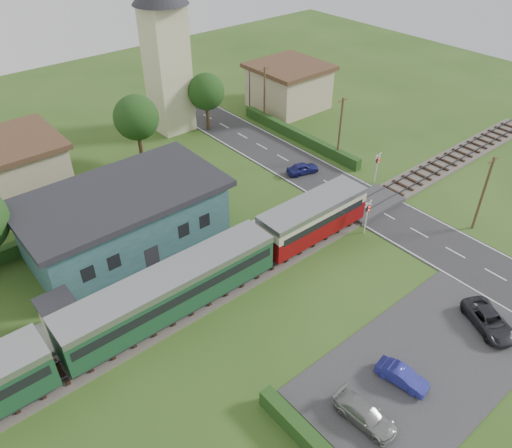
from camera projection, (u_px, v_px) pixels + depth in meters
ground at (308, 261)px, 39.96m from camera, size 120.00×120.00×0.00m
railway_track at (291, 248)px, 41.13m from camera, size 76.00×3.20×0.49m
road at (387, 215)px, 45.12m from camera, size 6.00×70.00×0.05m
car_park at (424, 364)px, 31.70m from camera, size 17.00×9.00×0.08m
crossing_deck at (370, 204)px, 46.24m from camera, size 6.20×3.40×0.45m
platform at (166, 279)px, 37.88m from camera, size 30.00×3.00×0.45m
equipment_hut at (59, 315)px, 32.85m from camera, size 2.30×2.30×2.55m
station_building at (125, 219)px, 40.03m from camera, size 16.00×9.00×5.30m
train at (130, 312)px, 32.45m from camera, size 43.20×2.90×3.40m
church_tower at (164, 41)px, 53.93m from camera, size 6.00×6.00×17.60m
house_west at (4, 171)px, 46.09m from camera, size 10.80×8.80×5.50m
house_east at (289, 86)px, 63.57m from camera, size 8.80×8.80×5.50m
hedge_roadside at (298, 136)px, 56.89m from camera, size 0.80×18.00×1.20m
hedge_station at (104, 215)px, 44.03m from camera, size 22.00×0.80×1.30m
tree_b at (136, 118)px, 50.26m from camera, size 4.60×4.60×7.34m
tree_c at (206, 92)px, 56.89m from camera, size 4.20×4.20×6.78m
utility_pole_b at (483, 193)px, 41.44m from camera, size 1.40×0.22×7.00m
utility_pole_c at (340, 129)px, 51.38m from camera, size 1.40×0.22×7.00m
utility_pole_d at (264, 95)px, 58.84m from camera, size 1.40×0.22×7.00m
crossing_signal_near at (367, 212)px, 41.75m from camera, size 0.84×0.28×3.28m
crossing_signal_far at (377, 164)px, 48.46m from camera, size 0.84×0.28×3.28m
streetlamp_east at (250, 85)px, 63.22m from camera, size 0.30×0.30×5.15m
car_on_road at (303, 168)px, 50.83m from camera, size 3.54×2.19×1.13m
car_park_blue at (402, 376)px, 30.28m from camera, size 1.71×3.40×1.07m
car_park_silver at (365, 414)px, 28.15m from camera, size 1.92×4.00×1.12m
car_park_dark at (489, 320)px, 33.87m from camera, size 3.72×4.78×1.21m
pedestrian_near at (233, 237)px, 40.51m from camera, size 0.65×0.49×1.61m
pedestrian_far at (65, 322)px, 32.81m from camera, size 0.86×1.02×1.85m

